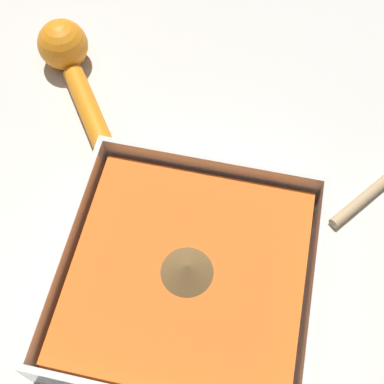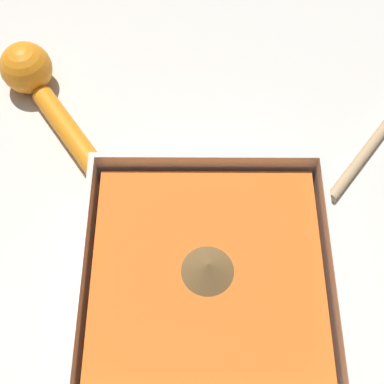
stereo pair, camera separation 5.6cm
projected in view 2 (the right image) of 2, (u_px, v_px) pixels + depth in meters
ground_plane at (163, 319)px, 0.53m from camera, size 4.00×4.00×0.00m
square_dish at (207, 278)px, 0.52m from camera, size 0.24×0.24×0.06m
lemon_squeezer at (37, 85)px, 0.63m from camera, size 0.17×0.14×0.06m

